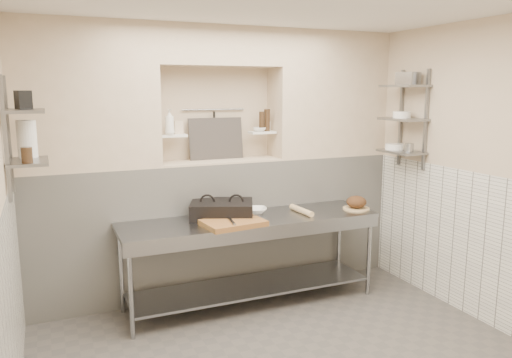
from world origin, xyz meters
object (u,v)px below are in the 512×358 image
panini_press (222,210)px  bowl_alcove (259,129)px  prep_table (251,243)px  mixing_bowl (255,210)px  cutting_board (233,223)px  bread_loaf (356,202)px  jug_left (27,139)px  bottle_soap (169,122)px  rolling_pin (301,210)px

panini_press → bowl_alcove: bearing=57.6°
prep_table → mixing_bowl: (0.12, 0.18, 0.29)m
cutting_board → mixing_bowl: bearing=43.2°
panini_press → bread_loaf: panini_press is taller
mixing_bowl → jug_left: bearing=-176.3°
bowl_alcove → bottle_soap: bearing=-178.0°
bottle_soap → bowl_alcove: (1.00, 0.03, -0.11)m
bread_loaf → cutting_board: bearing=-176.5°
bread_loaf → rolling_pin: bearing=173.0°
mixing_bowl → cutting_board: bearing=-136.8°
panini_press → cutting_board: size_ratio=1.31×
prep_table → panini_press: panini_press is taller
prep_table → jug_left: bearing=178.9°
cutting_board → mixing_bowl: mixing_bowl is taller
bread_loaf → bottle_soap: bottle_soap is taller
panini_press → rolling_pin: (0.82, -0.15, -0.05)m
bread_loaf → jug_left: 3.25m
mixing_bowl → bottle_soap: 1.26m
mixing_bowl → jug_left: size_ratio=0.77×
panini_press → bread_loaf: 1.46m
rolling_pin → bread_loaf: size_ratio=1.84×
rolling_pin → jug_left: (-2.53, 0.05, 0.84)m
cutting_board → mixing_bowl: 0.52m
prep_table → jug_left: size_ratio=8.51×
jug_left → bread_loaf: bearing=-2.3°
bread_loaf → prep_table: bearing=175.7°
prep_table → bottle_soap: bearing=142.2°
rolling_pin → bottle_soap: 1.62m
prep_table → bread_loaf: 1.24m
prep_table → bottle_soap: 1.47m
bread_loaf → jug_left: size_ratio=0.70×
panini_press → mixing_bowl: size_ratio=3.08×
bottle_soap → panini_press: bearing=-43.1°
prep_table → mixing_bowl: 0.36m
rolling_pin → jug_left: size_ratio=1.29×
mixing_bowl → bread_loaf: bearing=-14.1°
bread_loaf → bottle_soap: (-1.85, 0.61, 0.86)m
bowl_alcove → jug_left: (-2.30, -0.51, 0.03)m
cutting_board → bowl_alcove: bowl_alcove is taller
cutting_board → bowl_alcove: (0.59, 0.73, 0.81)m
prep_table → rolling_pin: (0.56, -0.01, 0.29)m
panini_press → rolling_pin: 0.83m
panini_press → bowl_alcove: (0.59, 0.42, 0.75)m
bowl_alcove → jug_left: size_ratio=0.47×
cutting_board → prep_table: bearing=35.1°
cutting_board → bread_loaf: bread_loaf is taller
rolling_pin → bowl_alcove: bearing=112.0°
bottle_soap → bread_loaf: bearing=-18.2°
panini_press → jug_left: 1.89m
mixing_bowl → bowl_alcove: (0.21, 0.38, 0.81)m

